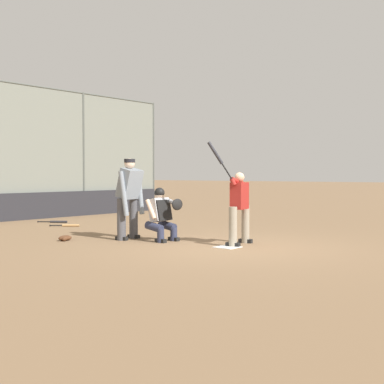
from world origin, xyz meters
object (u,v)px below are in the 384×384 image
object	(u,v)px
spare_bat_by_padding	(68,225)
fielding_glove_on_dirt	(65,238)
spare_bat_near_backstop	(56,222)
catcher_behind_plate	(162,213)
batter_at_plate	(239,205)
umpire_home	(129,196)

from	to	relation	value
spare_bat_by_padding	fielding_glove_on_dirt	size ratio (longest dim) A/B	2.10
fielding_glove_on_dirt	spare_bat_near_backstop	bearing A→B (deg)	-124.15
catcher_behind_plate	batter_at_plate	bearing A→B (deg)	112.05
spare_bat_near_backstop	fielding_glove_on_dirt	distance (m)	4.33
catcher_behind_plate	fielding_glove_on_dirt	xyz separation A→B (m)	(1.26, -1.65, -0.53)
spare_bat_by_padding	fielding_glove_on_dirt	distance (m)	3.11
batter_at_plate	spare_bat_by_padding	xyz separation A→B (m)	(-0.16, -5.65, -0.76)
batter_at_plate	fielding_glove_on_dirt	world-z (taller)	batter_at_plate
batter_at_plate	catcher_behind_plate	bearing A→B (deg)	-82.65
batter_at_plate	catcher_behind_plate	distance (m)	1.69
batter_at_plate	fielding_glove_on_dirt	distance (m)	3.78
batter_at_plate	spare_bat_by_padding	size ratio (longest dim) A/B	3.14
batter_at_plate	umpire_home	size ratio (longest dim) A/B	1.17
catcher_behind_plate	spare_bat_by_padding	xyz separation A→B (m)	(-0.70, -4.06, -0.55)
umpire_home	spare_bat_near_backstop	distance (m)	4.78
umpire_home	spare_bat_by_padding	size ratio (longest dim) A/B	2.68
catcher_behind_plate	umpire_home	world-z (taller)	umpire_home
umpire_home	spare_bat_near_backstop	world-z (taller)	umpire_home
batter_at_plate	fielding_glove_on_dirt	size ratio (longest dim) A/B	6.58
catcher_behind_plate	spare_bat_by_padding	size ratio (longest dim) A/B	1.73
catcher_behind_plate	spare_bat_near_backstop	size ratio (longest dim) A/B	1.50
catcher_behind_plate	spare_bat_near_backstop	world-z (taller)	catcher_behind_plate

